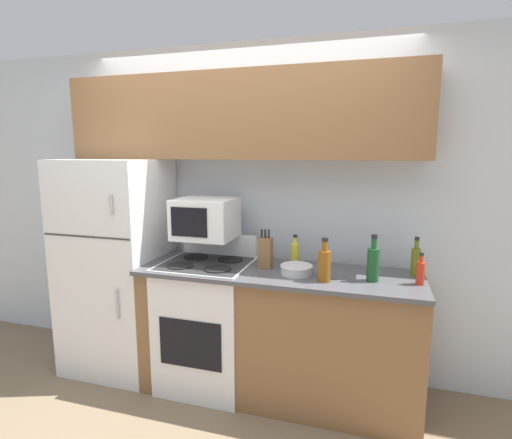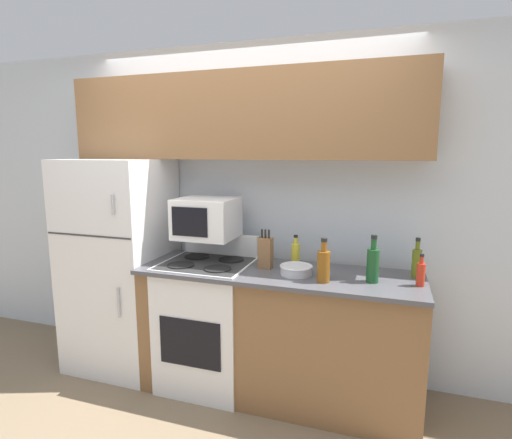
{
  "view_description": "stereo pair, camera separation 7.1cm",
  "coord_description": "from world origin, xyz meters",
  "px_view_note": "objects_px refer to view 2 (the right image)",
  "views": [
    {
      "loc": [
        0.99,
        -2.29,
        1.73
      ],
      "look_at": [
        0.22,
        0.26,
        1.28
      ],
      "focal_mm": 28.0,
      "sensor_mm": 36.0,
      "label": 1
    },
    {
      "loc": [
        1.06,
        -2.27,
        1.73
      ],
      "look_at": [
        0.22,
        0.26,
        1.28
      ],
      "focal_mm": 28.0,
      "sensor_mm": 36.0,
      "label": 2
    }
  ],
  "objects_px": {
    "microwave": "(207,218)",
    "refrigerator": "(120,264)",
    "knife_block": "(266,252)",
    "bowl": "(296,270)",
    "bottle_cooking_spray": "(295,253)",
    "bottle_hot_sauce": "(421,273)",
    "bottle_whiskey": "(323,265)",
    "stove": "(208,321)",
    "bottle_wine_green": "(373,264)",
    "bottle_olive_oil": "(417,262)"
  },
  "relations": [
    {
      "from": "bottle_hot_sauce",
      "to": "bottle_wine_green",
      "type": "relative_size",
      "value": 0.67
    },
    {
      "from": "stove",
      "to": "bottle_whiskey",
      "type": "xyz_separation_m",
      "value": [
        0.87,
        -0.14,
        0.55
      ]
    },
    {
      "from": "knife_block",
      "to": "bottle_whiskey",
      "type": "bearing_deg",
      "value": -23.12
    },
    {
      "from": "bottle_olive_oil",
      "to": "bottle_hot_sauce",
      "type": "bearing_deg",
      "value": -85.41
    },
    {
      "from": "bottle_hot_sauce",
      "to": "bottle_olive_oil",
      "type": "bearing_deg",
      "value": 94.59
    },
    {
      "from": "microwave",
      "to": "refrigerator",
      "type": "bearing_deg",
      "value": -177.73
    },
    {
      "from": "bottle_cooking_spray",
      "to": "bottle_wine_green",
      "type": "relative_size",
      "value": 0.73
    },
    {
      "from": "microwave",
      "to": "bowl",
      "type": "height_order",
      "value": "microwave"
    },
    {
      "from": "bottle_cooking_spray",
      "to": "bottle_olive_oil",
      "type": "distance_m",
      "value": 0.81
    },
    {
      "from": "knife_block",
      "to": "refrigerator",
      "type": "bearing_deg",
      "value": 179.13
    },
    {
      "from": "bottle_cooking_spray",
      "to": "bottle_olive_oil",
      "type": "xyz_separation_m",
      "value": [
        0.81,
        -0.03,
        0.02
      ]
    },
    {
      "from": "bowl",
      "to": "microwave",
      "type": "bearing_deg",
      "value": 168.99
    },
    {
      "from": "stove",
      "to": "bottle_cooking_spray",
      "type": "relative_size",
      "value": 4.99
    },
    {
      "from": "stove",
      "to": "knife_block",
      "type": "distance_m",
      "value": 0.7
    },
    {
      "from": "bottle_olive_oil",
      "to": "bottle_whiskey",
      "type": "bearing_deg",
      "value": -152.75
    },
    {
      "from": "knife_block",
      "to": "bowl",
      "type": "height_order",
      "value": "knife_block"
    },
    {
      "from": "bottle_olive_oil",
      "to": "knife_block",
      "type": "bearing_deg",
      "value": -174.1
    },
    {
      "from": "bottle_wine_green",
      "to": "bottle_hot_sauce",
      "type": "bearing_deg",
      "value": 2.95
    },
    {
      "from": "bottle_olive_oil",
      "to": "bottle_wine_green",
      "type": "xyz_separation_m",
      "value": [
        -0.27,
        -0.19,
        0.02
      ]
    },
    {
      "from": "stove",
      "to": "bottle_wine_green",
      "type": "height_order",
      "value": "bottle_wine_green"
    },
    {
      "from": "bowl",
      "to": "bottle_hot_sauce",
      "type": "distance_m",
      "value": 0.77
    },
    {
      "from": "bowl",
      "to": "bottle_olive_oil",
      "type": "relative_size",
      "value": 0.84
    },
    {
      "from": "bottle_cooking_spray",
      "to": "bottle_whiskey",
      "type": "bearing_deg",
      "value": -51.86
    },
    {
      "from": "bottle_hot_sauce",
      "to": "knife_block",
      "type": "bearing_deg",
      "value": 175.56
    },
    {
      "from": "bottle_wine_green",
      "to": "microwave",
      "type": "bearing_deg",
      "value": 173.27
    },
    {
      "from": "bowl",
      "to": "bottle_whiskey",
      "type": "bearing_deg",
      "value": -26.2
    },
    {
      "from": "bowl",
      "to": "bottle_wine_green",
      "type": "height_order",
      "value": "bottle_wine_green"
    },
    {
      "from": "bottle_hot_sauce",
      "to": "bottle_wine_green",
      "type": "height_order",
      "value": "bottle_wine_green"
    },
    {
      "from": "stove",
      "to": "refrigerator",
      "type": "bearing_deg",
      "value": 175.74
    },
    {
      "from": "bottle_cooking_spray",
      "to": "refrigerator",
      "type": "bearing_deg",
      "value": -175.38
    },
    {
      "from": "bowl",
      "to": "bottle_cooking_spray",
      "type": "relative_size",
      "value": 0.99
    },
    {
      "from": "stove",
      "to": "microwave",
      "type": "relative_size",
      "value": 2.58
    },
    {
      "from": "refrigerator",
      "to": "stove",
      "type": "height_order",
      "value": "refrigerator"
    },
    {
      "from": "refrigerator",
      "to": "bottle_olive_oil",
      "type": "height_order",
      "value": "refrigerator"
    },
    {
      "from": "stove",
      "to": "bowl",
      "type": "bearing_deg",
      "value": -4.12
    },
    {
      "from": "bottle_wine_green",
      "to": "bottle_whiskey",
      "type": "bearing_deg",
      "value": -162.42
    },
    {
      "from": "bottle_whiskey",
      "to": "bottle_hot_sauce",
      "type": "bearing_deg",
      "value": 10.59
    },
    {
      "from": "refrigerator",
      "to": "bowl",
      "type": "bearing_deg",
      "value": -4.2
    },
    {
      "from": "bowl",
      "to": "bottle_hot_sauce",
      "type": "relative_size",
      "value": 1.09
    },
    {
      "from": "bowl",
      "to": "bottle_olive_oil",
      "type": "distance_m",
      "value": 0.78
    },
    {
      "from": "bottle_whiskey",
      "to": "microwave",
      "type": "bearing_deg",
      "value": 165.52
    },
    {
      "from": "bottle_cooking_spray",
      "to": "bottle_hot_sauce",
      "type": "relative_size",
      "value": 1.1
    },
    {
      "from": "refrigerator",
      "to": "bottle_wine_green",
      "type": "xyz_separation_m",
      "value": [
        1.96,
        -0.11,
        0.21
      ]
    },
    {
      "from": "bottle_olive_oil",
      "to": "bottle_hot_sauce",
      "type": "xyz_separation_m",
      "value": [
        0.01,
        -0.18,
        -0.02
      ]
    },
    {
      "from": "bottle_wine_green",
      "to": "stove",
      "type": "bearing_deg",
      "value": 177.46
    },
    {
      "from": "refrigerator",
      "to": "bottle_whiskey",
      "type": "bearing_deg",
      "value": -6.96
    },
    {
      "from": "bottle_cooking_spray",
      "to": "knife_block",
      "type": "bearing_deg",
      "value": -143.99
    },
    {
      "from": "knife_block",
      "to": "bottle_whiskey",
      "type": "xyz_separation_m",
      "value": [
        0.43,
        -0.18,
        -0.0
      ]
    },
    {
      "from": "refrigerator",
      "to": "microwave",
      "type": "relative_size",
      "value": 3.94
    },
    {
      "from": "stove",
      "to": "bottle_wine_green",
      "type": "distance_m",
      "value": 1.29
    }
  ]
}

